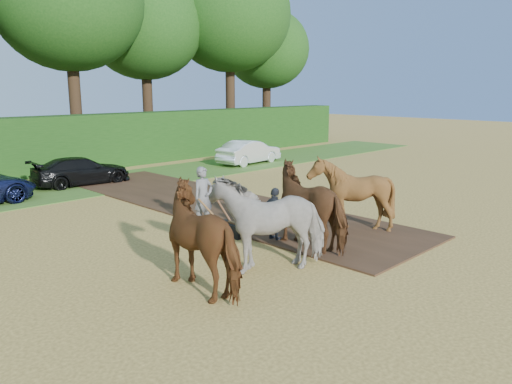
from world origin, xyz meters
TOP-DOWN VIEW (x-y plane):
  - ground at (0.00, 0.00)m, footprint 120.00×120.00m
  - earth_strip at (1.50, 7.00)m, footprint 4.50×17.00m
  - grass_verge at (0.00, 14.00)m, footprint 50.00×5.00m
  - hedgerow at (0.00, 18.50)m, footprint 46.00×1.60m
  - spectator_far at (-0.31, 2.17)m, footprint 0.47×0.97m
  - plough_team at (-0.88, 1.09)m, footprint 7.75×5.66m

SIDE VIEW (x-z plane):
  - ground at x=0.00m, z-range 0.00..0.00m
  - grass_verge at x=0.00m, z-range 0.00..0.03m
  - earth_strip at x=1.50m, z-range 0.00..0.05m
  - spectator_far at x=-0.31m, z-range 0.00..1.60m
  - plough_team at x=-0.88m, z-range -0.01..2.36m
  - hedgerow at x=0.00m, z-range 0.00..3.00m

